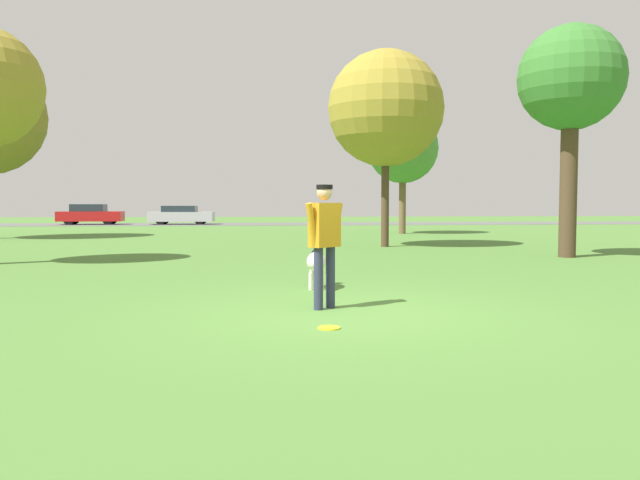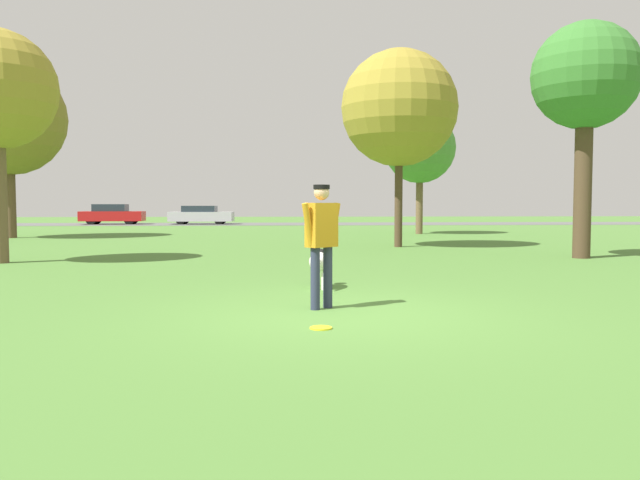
% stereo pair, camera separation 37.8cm
% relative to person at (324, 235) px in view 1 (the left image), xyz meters
% --- Properties ---
extents(ground_plane, '(120.00, 120.00, 0.00)m').
position_rel_person_xyz_m(ground_plane, '(0.24, -0.47, -1.03)').
color(ground_plane, '#4C7A33').
extents(far_road_strip, '(120.00, 6.00, 0.01)m').
position_rel_person_xyz_m(far_road_strip, '(0.24, 35.55, -1.03)').
color(far_road_strip, '#5B5B59').
rests_on(far_road_strip, ground_plane).
extents(person, '(0.60, 0.53, 1.73)m').
position_rel_person_xyz_m(person, '(0.00, 0.00, 0.00)').
color(person, '#2D334C').
rests_on(person, ground_plane).
extents(dog, '(0.42, 1.09, 0.66)m').
position_rel_person_xyz_m(dog, '(0.09, 2.15, -0.59)').
color(dog, silver).
rests_on(dog, ground_plane).
extents(frisbee, '(0.27, 0.27, 0.02)m').
position_rel_person_xyz_m(frisbee, '(-0.10, -1.39, -1.03)').
color(frisbee, yellow).
rests_on(frisbee, ground_plane).
extents(tree_mid_center, '(3.88, 3.88, 6.58)m').
position_rel_person_xyz_m(tree_mid_center, '(3.39, 12.15, 3.60)').
color(tree_mid_center, '#4C3826').
rests_on(tree_mid_center, ground_plane).
extents(tree_near_right, '(2.82, 2.82, 6.25)m').
position_rel_person_xyz_m(tree_near_right, '(7.49, 7.60, 3.71)').
color(tree_near_right, '#4C3826').
rests_on(tree_near_right, ground_plane).
extents(tree_far_right, '(3.39, 3.39, 5.82)m').
position_rel_person_xyz_m(tree_far_right, '(6.07, 20.95, 3.07)').
color(tree_far_right, brown).
rests_on(tree_far_right, ground_plane).
extents(parked_car_red, '(4.31, 1.91, 1.41)m').
position_rel_person_xyz_m(parked_car_red, '(-12.34, 35.72, -0.34)').
color(parked_car_red, red).
rests_on(parked_car_red, ground_plane).
extents(parked_car_silver, '(4.46, 2.01, 1.30)m').
position_rel_person_xyz_m(parked_car_silver, '(-6.14, 35.42, -0.39)').
color(parked_car_silver, '#B7B7BC').
rests_on(parked_car_silver, ground_plane).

